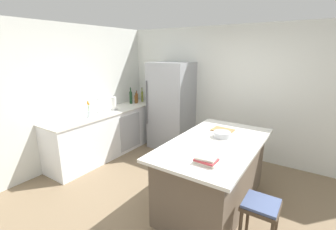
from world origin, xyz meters
name	(u,v)px	position (x,y,z in m)	size (l,w,h in m)	color
ground_plane	(171,207)	(0.00, 0.00, 0.00)	(7.20, 7.20, 0.00)	#7A664C
wall_rear	(231,92)	(0.00, 2.25, 1.30)	(6.00, 0.10, 2.60)	silver
wall_left	(58,97)	(-2.45, 0.00, 1.30)	(0.10, 6.00, 2.60)	silver
counter_run_left	(108,132)	(-2.08, 0.80, 0.46)	(0.66, 2.63, 0.92)	white
kitchen_island	(214,173)	(0.43, 0.42, 0.47)	(1.08, 1.97, 0.94)	brown
refrigerator	(171,106)	(-1.19, 1.84, 0.94)	(0.86, 0.74, 1.89)	#93969B
bar_stool	(260,211)	(1.18, -0.12, 0.51)	(0.36, 0.36, 0.62)	#473828
sink_faucet	(98,105)	(-2.13, 0.62, 1.08)	(0.15, 0.05, 0.30)	silver
flower_vase	(89,112)	(-2.01, 0.30, 1.02)	(0.07, 0.07, 0.31)	silver
paper_towel_roll	(114,104)	(-2.04, 0.96, 1.06)	(0.14, 0.14, 0.31)	gray
soda_bottle	(147,95)	(-1.99, 2.00, 1.07)	(0.08, 0.08, 0.37)	silver
olive_oil_bottle	(142,96)	(-2.07, 1.91, 1.06)	(0.05, 0.05, 0.34)	olive
vinegar_bottle	(137,98)	(-2.15, 1.80, 1.03)	(0.06, 0.06, 0.28)	#994C23
whiskey_bottle	(136,99)	(-2.09, 1.71, 1.02)	(0.08, 0.08, 0.25)	brown
wine_bottle	(131,97)	(-2.16, 1.61, 1.08)	(0.07, 0.07, 0.38)	#19381E
cookbook_stack	(206,160)	(0.59, -0.22, 0.97)	(0.25, 0.19, 0.08)	silver
mixing_bowl	(222,135)	(0.44, 0.64, 0.98)	(0.24, 0.24, 0.08)	#B2B5BA
cutting_board	(223,130)	(0.34, 0.92, 0.94)	(0.32, 0.25, 0.02)	#9E7042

